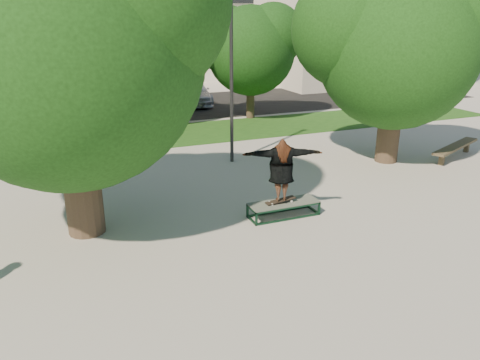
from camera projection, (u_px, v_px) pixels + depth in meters
name	position (u px, v px, depth m)	size (l,w,h in m)	color
ground	(267.00, 220.00, 11.63)	(120.00, 120.00, 0.00)	#AEAAA0
grass_strip	(195.00, 133.00, 20.28)	(30.00, 4.00, 0.02)	#164112
asphalt_strip	(143.00, 109.00, 25.61)	(40.00, 8.00, 0.01)	black
tree_left	(59.00, 36.00, 9.59)	(6.96, 5.95, 7.12)	#38281E
tree_right	(395.00, 39.00, 15.07)	(6.24, 5.33, 6.51)	#38281E
bg_tree_mid	(129.00, 35.00, 20.47)	(5.76, 4.92, 6.24)	#38281E
bg_tree_right	(249.00, 45.00, 22.16)	(5.04, 4.31, 5.43)	#38281E
lamppost	(231.00, 69.00, 15.31)	(0.25, 0.15, 6.11)	#2D2D30
side_building	(358.00, 27.00, 35.93)	(15.00, 10.00, 8.00)	beige
grind_box	(284.00, 209.00, 11.82)	(1.80, 0.60, 0.38)	#103220
skater_rig	(281.00, 170.00, 11.44)	(2.02, 1.08, 1.66)	white
bench	(456.00, 147.00, 16.58)	(3.01, 1.62, 0.48)	brown
car_silver_a	(74.00, 101.00, 23.58)	(1.82, 4.52, 1.54)	silver
car_dark	(43.00, 110.00, 21.70)	(1.42, 4.07, 1.34)	black
car_grey	(145.00, 104.00, 23.24)	(2.25, 4.88, 1.36)	#4F4E53
car_silver_b	(192.00, 92.00, 26.90)	(1.83, 4.49, 1.30)	silver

